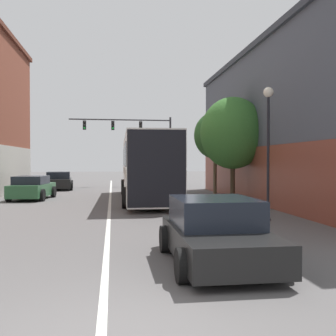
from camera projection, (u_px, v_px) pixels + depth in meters
lane_center_line at (110, 201)px, 21.83m from camera, size 0.14×46.66×0.01m
building_right_storefront at (328, 122)px, 21.06m from camera, size 8.66×21.90×8.42m
bus at (147, 165)px, 22.34m from camera, size 3.00×12.52×3.58m
hatchback_foreground at (216, 233)px, 8.47m from camera, size 2.17×3.97×1.39m
parked_car_left_near at (59, 181)px, 30.60m from camera, size 2.41×4.33×1.39m
parked_car_left_mid at (32, 188)px, 22.71m from camera, size 2.35×4.06×1.36m
traffic_signal_gantry at (136, 134)px, 35.24m from camera, size 9.10×0.36×6.22m
street_lamp at (268, 133)px, 14.63m from camera, size 0.38×0.38×4.96m
street_tree_near at (233, 133)px, 21.11m from camera, size 3.52×3.17×5.66m
street_tree_far at (215, 136)px, 25.48m from camera, size 2.75×2.48×5.40m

